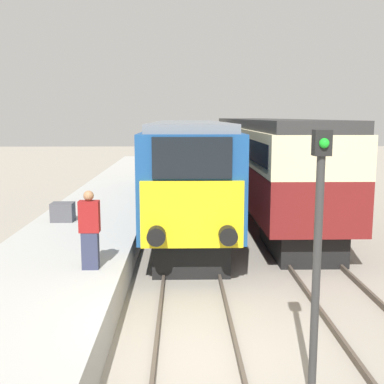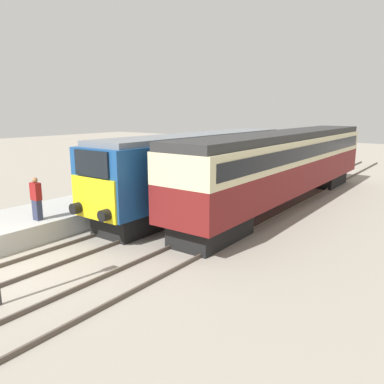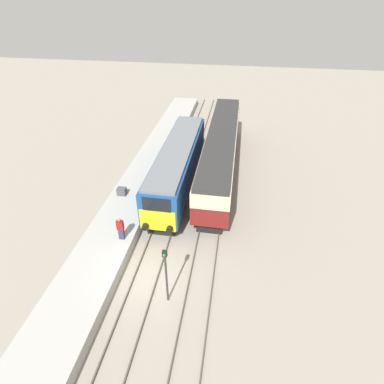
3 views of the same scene
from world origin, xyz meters
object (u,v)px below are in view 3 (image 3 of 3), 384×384
at_px(signal_post, 166,273).
at_px(luggage_crate, 122,191).
at_px(person_on_platform, 121,229).
at_px(passenger_carriage, 221,148).
at_px(locomotive, 178,165).

distance_m(signal_post, luggage_crate, 10.38).
bearing_deg(signal_post, person_on_platform, 137.48).
bearing_deg(luggage_crate, signal_post, -56.03).
bearing_deg(passenger_carriage, locomotive, -135.62).
relative_size(locomotive, signal_post, 3.65).
relative_size(locomotive, person_on_platform, 8.28).
height_order(locomotive, signal_post, same).
bearing_deg(luggage_crate, locomotive, 37.45).
height_order(passenger_carriage, luggage_crate, passenger_carriage).
bearing_deg(locomotive, luggage_crate, -142.55).
xyz_separation_m(locomotive, signal_post, (1.70, -11.66, 0.14)).
relative_size(signal_post, luggage_crate, 5.66).
height_order(locomotive, passenger_carriage, passenger_carriage).
relative_size(passenger_carriage, luggage_crate, 27.00).
xyz_separation_m(locomotive, person_on_platform, (-2.26, -8.03, -0.52)).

